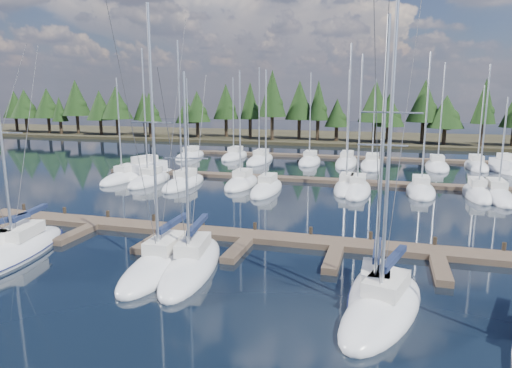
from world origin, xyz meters
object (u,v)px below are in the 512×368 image
(front_sailboat_3, at_px, (192,265))
(motor_yacht_left, at_px, (148,173))
(front_sailboat_1, at_px, (18,249))
(front_sailboat_2, at_px, (163,263))
(front_sailboat_4, at_px, (374,298))
(motor_yacht_right, at_px, (505,169))
(front_sailboat_5, at_px, (383,308))
(main_dock, at_px, (248,239))

(front_sailboat_3, relative_size, motor_yacht_left, 1.33)
(front_sailboat_1, relative_size, front_sailboat_3, 1.17)
(front_sailboat_1, bearing_deg, motor_yacht_left, 102.14)
(front_sailboat_2, relative_size, front_sailboat_4, 1.09)
(front_sailboat_1, distance_m, motor_yacht_left, 27.10)
(front_sailboat_3, distance_m, front_sailboat_4, 10.30)
(front_sailboat_4, height_order, motor_yacht_left, front_sailboat_4)
(motor_yacht_right, bearing_deg, front_sailboat_5, -108.30)
(motor_yacht_right, bearing_deg, front_sailboat_3, -121.24)
(front_sailboat_4, bearing_deg, motor_yacht_left, 134.94)
(front_sailboat_2, bearing_deg, front_sailboat_4, -6.69)
(motor_yacht_right, bearing_deg, front_sailboat_1, -131.11)
(front_sailboat_1, xyz_separation_m, motor_yacht_left, (-5.70, 26.50, 0.19))
(front_sailboat_2, xyz_separation_m, front_sailboat_3, (1.73, 0.18, -0.02))
(front_sailboat_2, bearing_deg, front_sailboat_1, -177.55)
(front_sailboat_5, distance_m, motor_yacht_right, 46.31)
(motor_yacht_left, bearing_deg, front_sailboat_3, -56.34)
(main_dock, bearing_deg, front_sailboat_2, -120.19)
(main_dock, distance_m, front_sailboat_5, 12.11)
(front_sailboat_4, height_order, motor_yacht_right, front_sailboat_4)
(main_dock, distance_m, front_sailboat_4, 11.16)
(motor_yacht_left, bearing_deg, main_dock, -46.99)
(main_dock, distance_m, motor_yacht_right, 42.79)
(main_dock, xyz_separation_m, front_sailboat_5, (8.93, -8.18, 0.11))
(front_sailboat_3, distance_m, motor_yacht_left, 31.11)
(motor_yacht_right, bearing_deg, front_sailboat_2, -122.84)
(main_dock, height_order, motor_yacht_left, motor_yacht_left)
(front_sailboat_1, xyz_separation_m, front_sailboat_5, (22.13, -1.95, 0.03))
(main_dock, height_order, front_sailboat_5, front_sailboat_5)
(front_sailboat_1, xyz_separation_m, front_sailboat_2, (9.82, 0.42, 0.02))
(front_sailboat_2, xyz_separation_m, front_sailboat_5, (12.31, -2.37, 0.02))
(main_dock, distance_m, motor_yacht_left, 27.71)
(front_sailboat_1, xyz_separation_m, front_sailboat_3, (11.54, 0.60, -0.00))
(main_dock, xyz_separation_m, front_sailboat_4, (8.52, -7.21, 0.09))
(front_sailboat_1, bearing_deg, front_sailboat_2, 2.45)
(front_sailboat_2, height_order, front_sailboat_3, front_sailboat_2)
(front_sailboat_3, bearing_deg, front_sailboat_5, -13.54)
(main_dock, relative_size, front_sailboat_1, 3.17)
(front_sailboat_2, xyz_separation_m, motor_yacht_right, (26.85, 41.60, 0.15))
(front_sailboat_3, bearing_deg, main_dock, 73.62)
(main_dock, bearing_deg, front_sailboat_1, -154.72)
(front_sailboat_4, relative_size, motor_yacht_left, 1.57)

